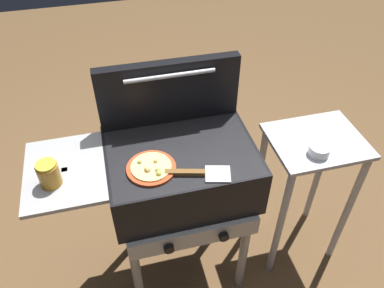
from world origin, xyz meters
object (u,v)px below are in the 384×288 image
(spatula, at_px, (199,173))
(topping_bowl_near, at_px, (319,150))
(prep_table, at_px, (307,175))
(sauce_jar, at_px, (49,174))
(grill, at_px, (178,174))
(pizza_cheese, at_px, (151,168))

(spatula, height_order, topping_bowl_near, spatula)
(prep_table, bearing_deg, topping_bowl_near, -115.96)
(prep_table, xyz_separation_m, topping_bowl_near, (-0.04, -0.09, 0.26))
(sauce_jar, bearing_deg, spatula, -9.67)
(spatula, bearing_deg, grill, 107.73)
(topping_bowl_near, bearing_deg, sauce_jar, 178.66)
(sauce_jar, relative_size, prep_table, 0.13)
(prep_table, bearing_deg, grill, -179.63)
(pizza_cheese, xyz_separation_m, spatula, (0.18, -0.07, -0.00))
(pizza_cheese, bearing_deg, sauce_jar, 176.77)
(sauce_jar, bearing_deg, topping_bowl_near, -1.34)
(pizza_cheese, distance_m, sauce_jar, 0.39)
(pizza_cheese, height_order, spatula, pizza_cheese)
(pizza_cheese, height_order, sauce_jar, sauce_jar)
(sauce_jar, distance_m, spatula, 0.57)
(sauce_jar, relative_size, topping_bowl_near, 1.12)
(pizza_cheese, relative_size, spatula, 0.75)
(spatula, distance_m, topping_bowl_near, 0.59)
(grill, height_order, prep_table, grill)
(spatula, xyz_separation_m, topping_bowl_near, (0.58, 0.07, -0.07))
(grill, distance_m, prep_table, 0.70)
(topping_bowl_near, bearing_deg, prep_table, 64.04)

